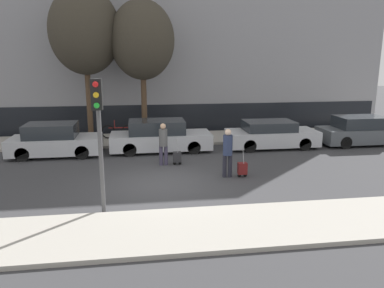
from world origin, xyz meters
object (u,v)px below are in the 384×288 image
(traffic_light, at_px, (98,120))
(parked_bicycle, at_px, (118,131))
(parked_car_3, at_px, (361,131))
(bare_tree_near_crossing, at_px, (85,31))
(parked_car_0, at_px, (55,141))
(pedestrian_right, at_px, (228,150))
(trolley_left, at_px, (177,157))
(parked_car_2, at_px, (271,135))
(trolley_right, at_px, (242,168))
(pedestrian_left, at_px, (163,142))
(bare_tree_down_street, at_px, (142,40))
(parked_car_1, at_px, (160,137))

(traffic_light, xyz_separation_m, parked_bicycle, (-0.01, 9.57, -2.18))
(parked_car_3, distance_m, parked_bicycle, 12.35)
(parked_bicycle, distance_m, bare_tree_near_crossing, 5.18)
(parked_car_0, xyz_separation_m, pedestrian_right, (6.84, -4.08, 0.35))
(parked_car_3, xyz_separation_m, trolley_left, (-9.50, -2.32, -0.34))
(parked_car_2, distance_m, bare_tree_near_crossing, 10.32)
(trolley_right, bearing_deg, parked_car_0, 150.56)
(trolley_left, relative_size, pedestrian_right, 0.60)
(parked_car_3, distance_m, bare_tree_near_crossing, 14.50)
(trolley_left, relative_size, trolley_right, 0.99)
(parked_car_0, xyz_separation_m, trolley_right, (7.38, -4.17, -0.34))
(pedestrian_left, bearing_deg, bare_tree_down_street, -80.03)
(trolley_left, height_order, traffic_light, traffic_light)
(traffic_light, xyz_separation_m, bare_tree_near_crossing, (-1.40, 9.46, 2.82))
(trolley_left, bearing_deg, parked_car_2, 25.66)
(trolley_left, bearing_deg, parked_car_1, 103.06)
(parked_car_0, distance_m, traffic_light, 7.59)
(parked_car_0, distance_m, pedestrian_right, 7.97)
(pedestrian_left, relative_size, parked_bicycle, 0.97)
(pedestrian_left, relative_size, pedestrian_right, 0.96)
(pedestrian_left, bearing_deg, trolley_right, 145.98)
(pedestrian_right, distance_m, bare_tree_down_street, 8.10)
(parked_car_0, bearing_deg, trolley_left, -23.01)
(pedestrian_right, height_order, parked_bicycle, pedestrian_right)
(parked_car_1, bearing_deg, bare_tree_near_crossing, 144.14)
(parked_car_3, bearing_deg, bare_tree_near_crossing, 169.38)
(parked_car_3, bearing_deg, pedestrian_left, -167.11)
(traffic_light, bearing_deg, parked_bicycle, 90.09)
(parked_car_1, relative_size, bare_tree_near_crossing, 0.62)
(parked_car_1, bearing_deg, trolley_left, -76.94)
(parked_car_3, bearing_deg, parked_bicycle, 167.72)
(parked_car_0, bearing_deg, bare_tree_near_crossing, 64.47)
(trolley_right, distance_m, bare_tree_down_street, 8.73)
(parked_car_3, bearing_deg, bare_tree_down_street, 168.18)
(parked_car_0, xyz_separation_m, parked_car_3, (14.70, 0.11, -0.01))
(traffic_light, distance_m, parked_bicycle, 9.81)
(parked_car_2, height_order, trolley_right, parked_car_2)
(parked_car_3, xyz_separation_m, parked_bicycle, (-12.06, 2.63, -0.17))
(pedestrian_left, bearing_deg, pedestrian_right, 141.13)
(parked_car_1, bearing_deg, pedestrian_left, -89.90)
(parked_car_1, distance_m, trolley_left, 2.48)
(parked_car_2, bearing_deg, parked_car_1, 179.08)
(parked_car_2, bearing_deg, parked_car_3, 0.21)
(parked_car_0, height_order, pedestrian_right, pedestrian_right)
(parked_car_3, height_order, parked_bicycle, parked_car_3)
(parked_car_2, xyz_separation_m, parked_car_3, (4.71, 0.02, 0.04))
(parked_car_2, xyz_separation_m, pedestrian_left, (-5.34, -2.28, 0.35))
(pedestrian_left, height_order, traffic_light, traffic_light)
(parked_car_0, xyz_separation_m, parked_bicycle, (2.64, 2.74, -0.18))
(bare_tree_near_crossing, bearing_deg, trolley_right, -47.98)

